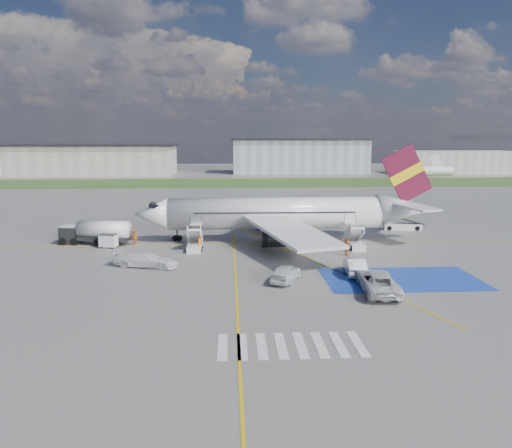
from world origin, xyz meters
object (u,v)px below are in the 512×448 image
object	(u,v)px
fuel_tanker	(96,234)
airliner	(286,213)
van_white_a	(378,278)
car_silver_a	(286,273)
car_silver_b	(355,266)
gpu_cart	(109,242)
van_white_b	(146,257)
belt_loader	(402,227)

from	to	relation	value
fuel_tanker	airliner	bearing A→B (deg)	13.25
airliner	van_white_a	bearing A→B (deg)	-76.11
car_silver_a	car_silver_b	distance (m)	7.02
gpu_cart	van_white_b	distance (m)	10.78
fuel_tanker	car_silver_b	bearing A→B (deg)	-18.22
car_silver_b	fuel_tanker	bearing A→B (deg)	-22.14
airliner	gpu_cart	bearing A→B (deg)	-171.20
gpu_cart	car_silver_b	bearing A→B (deg)	-13.57
belt_loader	car_silver_a	xyz separation A→B (m)	(-19.13, -24.52, 0.37)
car_silver_b	van_white_a	world-z (taller)	van_white_a
car_silver_b	van_white_a	distance (m)	5.15
belt_loader	car_silver_a	distance (m)	31.10
airliner	car_silver_b	xyz separation A→B (m)	(4.65, -16.18, -2.59)
fuel_tanker	car_silver_b	world-z (taller)	fuel_tanker
car_silver_a	van_white_b	size ratio (longest dim) A/B	0.92
fuel_tanker	car_silver_a	distance (m)	26.90
belt_loader	van_white_b	size ratio (longest dim) A/B	1.14
belt_loader	car_silver_a	world-z (taller)	belt_loader
belt_loader	van_white_a	distance (m)	30.07
airliner	car_silver_a	distance (m)	18.46
gpu_cart	belt_loader	distance (m)	39.35
airliner	gpu_cart	xyz separation A→B (m)	(-21.11, -3.27, -2.67)
fuel_tanker	van_white_b	world-z (taller)	fuel_tanker
van_white_a	car_silver_b	bearing A→B (deg)	-77.50
belt_loader	van_white_b	distance (m)	37.42
airliner	car_silver_b	bearing A→B (deg)	-73.95
van_white_b	van_white_a	bearing A→B (deg)	-96.93
belt_loader	car_silver_a	size ratio (longest dim) A/B	1.23
belt_loader	fuel_tanker	bearing A→B (deg)	-163.07
van_white_a	gpu_cart	bearing A→B (deg)	-28.65
airliner	van_white_b	world-z (taller)	airliner
gpu_cart	car_silver_b	world-z (taller)	same
fuel_tanker	car_silver_a	size ratio (longest dim) A/B	1.89
fuel_tanker	van_white_b	distance (m)	13.51
airliner	van_white_a	size ratio (longest dim) A/B	6.19
belt_loader	van_white_b	bearing A→B (deg)	-143.80
airliner	car_silver_b	distance (m)	17.04
airliner	fuel_tanker	xyz separation A→B (m)	(-23.03, -1.28, -2.19)
car_silver_a	car_silver_b	bearing A→B (deg)	-140.27
fuel_tanker	van_white_a	distance (m)	34.65
fuel_tanker	belt_loader	size ratio (longest dim) A/B	1.54
belt_loader	van_white_a	world-z (taller)	van_white_a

